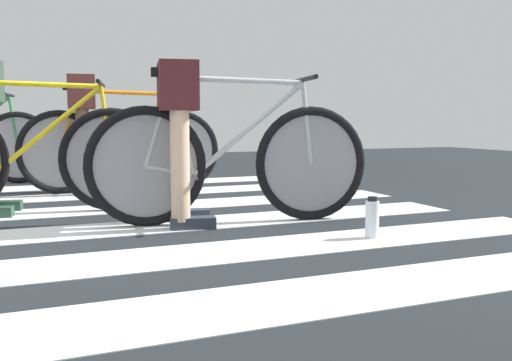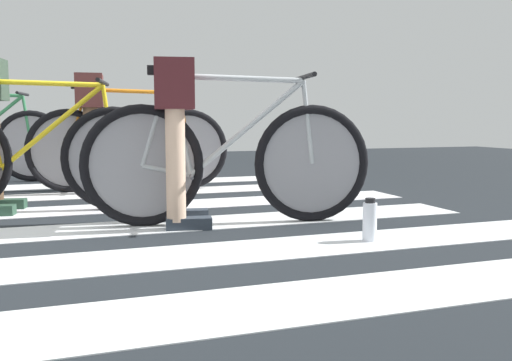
{
  "view_description": "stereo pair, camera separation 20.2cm",
  "coord_description": "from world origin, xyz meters",
  "px_view_note": "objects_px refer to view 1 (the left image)",
  "views": [
    {
      "loc": [
        -0.2,
        -3.38,
        0.65
      ],
      "look_at": [
        1.15,
        -0.12,
        0.27
      ],
      "focal_mm": 38.99,
      "sensor_mm": 36.0,
      "label": 1
    },
    {
      "loc": [
        0.01,
        -3.38,
        0.65
      ],
      "look_at": [
        1.15,
        -0.12,
        0.27
      ],
      "focal_mm": 38.99,
      "sensor_mm": 36.0,
      "label": 2
    }
  ],
  "objects_px": {
    "cyclist_1_of_4": "(178,121)",
    "cyclist_3_of_4": "(83,118)",
    "bicycle_2_of_4": "(33,157)",
    "water_bottle": "(372,219)",
    "bicycle_3_of_4": "(121,148)",
    "bicycle_1_of_4": "(230,161)"
  },
  "relations": [
    {
      "from": "bicycle_2_of_4",
      "to": "water_bottle",
      "type": "relative_size",
      "value": 7.58
    },
    {
      "from": "cyclist_3_of_4",
      "to": "bicycle_1_of_4",
      "type": "bearing_deg",
      "value": -63.64
    },
    {
      "from": "cyclist_1_of_4",
      "to": "cyclist_3_of_4",
      "type": "relative_size",
      "value": 0.96
    },
    {
      "from": "cyclist_1_of_4",
      "to": "bicycle_3_of_4",
      "type": "bearing_deg",
      "value": 102.61
    },
    {
      "from": "bicycle_2_of_4",
      "to": "bicycle_3_of_4",
      "type": "relative_size",
      "value": 0.99
    },
    {
      "from": "bicycle_2_of_4",
      "to": "bicycle_3_of_4",
      "type": "xyz_separation_m",
      "value": [
        0.72,
        0.92,
        0.0
      ]
    },
    {
      "from": "bicycle_2_of_4",
      "to": "water_bottle",
      "type": "height_order",
      "value": "bicycle_2_of_4"
    },
    {
      "from": "cyclist_1_of_4",
      "to": "cyclist_3_of_4",
      "type": "height_order",
      "value": "cyclist_3_of_4"
    },
    {
      "from": "cyclist_1_of_4",
      "to": "cyclist_3_of_4",
      "type": "xyz_separation_m",
      "value": [
        -0.39,
        1.75,
        0.03
      ]
    },
    {
      "from": "cyclist_3_of_4",
      "to": "water_bottle",
      "type": "bearing_deg",
      "value": -58.4
    },
    {
      "from": "cyclist_1_of_4",
      "to": "cyclist_3_of_4",
      "type": "bearing_deg",
      "value": 112.49
    },
    {
      "from": "cyclist_1_of_4",
      "to": "bicycle_2_of_4",
      "type": "bearing_deg",
      "value": 145.0
    },
    {
      "from": "water_bottle",
      "to": "cyclist_3_of_4",
      "type": "bearing_deg",
      "value": 116.19
    },
    {
      "from": "bicycle_2_of_4",
      "to": "bicycle_3_of_4",
      "type": "distance_m",
      "value": 1.17
    },
    {
      "from": "cyclist_1_of_4",
      "to": "bicycle_3_of_4",
      "type": "relative_size",
      "value": 0.56
    },
    {
      "from": "bicycle_2_of_4",
      "to": "cyclist_3_of_4",
      "type": "height_order",
      "value": "cyclist_3_of_4"
    },
    {
      "from": "bicycle_1_of_4",
      "to": "cyclist_1_of_4",
      "type": "bearing_deg",
      "value": 180.0
    },
    {
      "from": "bicycle_1_of_4",
      "to": "bicycle_2_of_4",
      "type": "relative_size",
      "value": 1.0
    },
    {
      "from": "cyclist_1_of_4",
      "to": "bicycle_1_of_4",
      "type": "bearing_deg",
      "value": -0.0
    },
    {
      "from": "bicycle_2_of_4",
      "to": "bicycle_3_of_4",
      "type": "height_order",
      "value": "same"
    },
    {
      "from": "bicycle_3_of_4",
      "to": "water_bottle",
      "type": "distance_m",
      "value": 2.67
    },
    {
      "from": "bicycle_1_of_4",
      "to": "water_bottle",
      "type": "relative_size",
      "value": 7.6
    }
  ]
}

